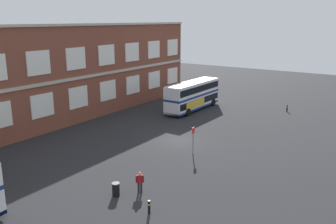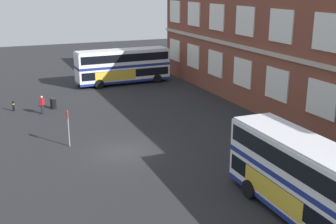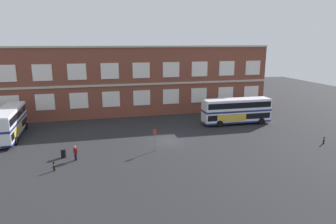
{
  "view_description": "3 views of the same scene",
  "coord_description": "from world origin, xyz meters",
  "px_view_note": "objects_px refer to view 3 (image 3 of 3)",
  "views": [
    {
      "loc": [
        -30.9,
        -19.62,
        12.79
      ],
      "look_at": [
        0.06,
        1.47,
        2.98
      ],
      "focal_mm": 38.11,
      "sensor_mm": 36.0,
      "label": 1
    },
    {
      "loc": [
        27.22,
        -8.0,
        11.31
      ],
      "look_at": [
        -0.41,
        3.65,
        2.4
      ],
      "focal_mm": 45.82,
      "sensor_mm": 36.0,
      "label": 2
    },
    {
      "loc": [
        -9.06,
        -36.43,
        12.93
      ],
      "look_at": [
        0.15,
        1.09,
        3.7
      ],
      "focal_mm": 31.54,
      "sensor_mm": 36.0,
      "label": 3
    }
  ],
  "objects_px": {
    "bus_stand_flag": "(155,138)",
    "station_litter_bin": "(63,153)",
    "waiting_passenger": "(75,152)",
    "safety_bollard_west": "(324,140)",
    "double_decker_near": "(9,123)",
    "double_decker_middle": "(236,111)",
    "safety_bollard_east": "(54,166)"
  },
  "relations": [
    {
      "from": "double_decker_near",
      "to": "bus_stand_flag",
      "type": "height_order",
      "value": "double_decker_near"
    },
    {
      "from": "bus_stand_flag",
      "to": "safety_bollard_west",
      "type": "xyz_separation_m",
      "value": [
        21.81,
        -2.71,
        -1.14
      ]
    },
    {
      "from": "waiting_passenger",
      "to": "safety_bollard_west",
      "type": "relative_size",
      "value": 1.79
    },
    {
      "from": "double_decker_middle",
      "to": "bus_stand_flag",
      "type": "xyz_separation_m",
      "value": [
        -15.13,
        -8.92,
        -0.51
      ]
    },
    {
      "from": "double_decker_middle",
      "to": "waiting_passenger",
      "type": "bearing_deg",
      "value": -158.34
    },
    {
      "from": "waiting_passenger",
      "to": "station_litter_bin",
      "type": "bearing_deg",
      "value": 140.34
    },
    {
      "from": "station_litter_bin",
      "to": "double_decker_near",
      "type": "bearing_deg",
      "value": 129.74
    },
    {
      "from": "double_decker_middle",
      "to": "bus_stand_flag",
      "type": "bearing_deg",
      "value": -149.47
    },
    {
      "from": "safety_bollard_east",
      "to": "double_decker_near",
      "type": "bearing_deg",
      "value": 119.07
    },
    {
      "from": "safety_bollard_west",
      "to": "safety_bollard_east",
      "type": "xyz_separation_m",
      "value": [
        -32.98,
        -0.4,
        0.0
      ]
    },
    {
      "from": "waiting_passenger",
      "to": "safety_bollard_west",
      "type": "height_order",
      "value": "waiting_passenger"
    },
    {
      "from": "waiting_passenger",
      "to": "safety_bollard_west",
      "type": "distance_m",
      "value": 31.05
    },
    {
      "from": "station_litter_bin",
      "to": "safety_bollard_west",
      "type": "height_order",
      "value": "station_litter_bin"
    },
    {
      "from": "double_decker_near",
      "to": "station_litter_bin",
      "type": "height_order",
      "value": "double_decker_near"
    },
    {
      "from": "double_decker_near",
      "to": "safety_bollard_east",
      "type": "height_order",
      "value": "double_decker_near"
    },
    {
      "from": "double_decker_middle",
      "to": "station_litter_bin",
      "type": "distance_m",
      "value": 27.12
    },
    {
      "from": "waiting_passenger",
      "to": "station_litter_bin",
      "type": "relative_size",
      "value": 1.65
    },
    {
      "from": "double_decker_near",
      "to": "bus_stand_flag",
      "type": "xyz_separation_m",
      "value": [
        18.34,
        -9.77,
        -0.51
      ]
    },
    {
      "from": "bus_stand_flag",
      "to": "safety_bollard_east",
      "type": "bearing_deg",
      "value": -164.41
    },
    {
      "from": "double_decker_near",
      "to": "waiting_passenger",
      "type": "relative_size",
      "value": 6.51
    },
    {
      "from": "waiting_passenger",
      "to": "bus_stand_flag",
      "type": "relative_size",
      "value": 0.63
    },
    {
      "from": "safety_bollard_west",
      "to": "safety_bollard_east",
      "type": "height_order",
      "value": "same"
    },
    {
      "from": "double_decker_middle",
      "to": "station_litter_bin",
      "type": "relative_size",
      "value": 10.72
    },
    {
      "from": "safety_bollard_west",
      "to": "safety_bollard_east",
      "type": "relative_size",
      "value": 1.0
    },
    {
      "from": "double_decker_near",
      "to": "waiting_passenger",
      "type": "bearing_deg",
      "value": -48.88
    },
    {
      "from": "station_litter_bin",
      "to": "safety_bollard_east",
      "type": "bearing_deg",
      "value": -99.54
    },
    {
      "from": "double_decker_near",
      "to": "double_decker_middle",
      "type": "xyz_separation_m",
      "value": [
        33.47,
        -0.85,
        0.0
      ]
    },
    {
      "from": "bus_stand_flag",
      "to": "double_decker_middle",
      "type": "bearing_deg",
      "value": 30.53
    },
    {
      "from": "waiting_passenger",
      "to": "safety_bollard_east",
      "type": "relative_size",
      "value": 1.79
    },
    {
      "from": "station_litter_bin",
      "to": "waiting_passenger",
      "type": "bearing_deg",
      "value": -39.66
    },
    {
      "from": "bus_stand_flag",
      "to": "station_litter_bin",
      "type": "distance_m",
      "value": 10.65
    },
    {
      "from": "double_decker_near",
      "to": "double_decker_middle",
      "type": "height_order",
      "value": "same"
    }
  ]
}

